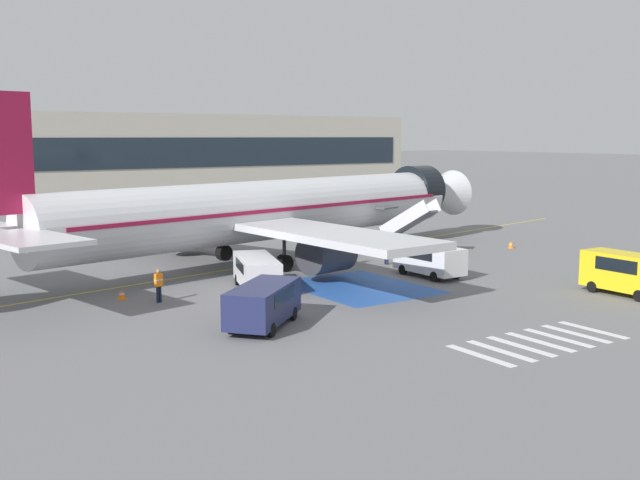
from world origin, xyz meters
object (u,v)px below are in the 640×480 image
Objects in this scene: service_van_3 at (257,270)px; traffic_cone_1 at (122,294)px; ground_crew_2 at (159,283)px; ground_crew_0 at (387,250)px; service_van_1 at (429,258)px; service_van_0 at (263,302)px; boarding_stairs_forward at (409,241)px; service_van_2 at (626,271)px; terminal_building at (130,157)px; traffic_cone_0 at (511,244)px; fuel_tanker at (46,218)px; airliner at (264,211)px; ground_crew_1 at (347,250)px.

service_van_3 reaches higher than traffic_cone_1.
ground_crew_0 is at bearing 174.78° from ground_crew_2.
service_van_1 is at bearing -172.67° from service_van_3.
service_van_0 is at bearing -79.30° from ground_crew_0.
ground_crew_2 is at bearing -178.75° from boarding_stairs_forward.
boarding_stairs_forward is 8.83m from service_van_1.
service_van_2 is at bearing 136.81° from ground_crew_2.
service_van_3 is 67.57m from terminal_building.
service_van_2 is 20.56m from service_van_3.
ground_crew_0 is 63.18m from terminal_building.
service_van_3 reaches higher than traffic_cone_0.
boarding_stairs_forward reaches higher than service_van_0.
terminal_building is (23.41, 63.55, 5.62)m from traffic_cone_1.
fuel_tanker is 47.05m from service_van_2.
ground_crew_2 is 30.54m from traffic_cone_0.
service_van_1 is at bearing 20.40° from airliner.
service_van_0 is 0.06× the size of terminal_building.
service_van_0 is 17.06m from ground_crew_1.
boarding_stairs_forward is at bearing 82.29° from service_van_0.
terminal_building is (19.93, 72.90, 4.70)m from service_van_0.
traffic_cone_1 is (-3.47, 9.35, -0.91)m from service_van_0.
airliner is 6.25m from ground_crew_1.
terminal_building is at bearing 153.37° from ground_crew_0.
service_van_1 is at bearing -29.35° from ground_crew_0.
service_van_0 is 30.20m from traffic_cone_0.
boarding_stairs_forward is 16.51m from service_van_3.
service_van_0 is (-19.50, -12.55, 0.17)m from boarding_stairs_forward.
terminal_building is at bearing 39.48° from ground_crew_1.
airliner is 13.24m from ground_crew_2.
ground_crew_0 reaches higher than traffic_cone_1.
service_van_3 is 7.57m from traffic_cone_1.
service_van_0 is at bearing 82.55° from service_van_3.
fuel_tanker reaches higher than service_van_3.
airliner is 9.53× the size of service_van_1.
traffic_cone_0 is 63.20m from terminal_building.
service_van_3 reaches higher than ground_crew_2.
traffic_cone_1 is at bearing -177.92° from traffic_cone_0.
ground_crew_2 is at bearing 171.45° from service_van_1.
fuel_tanker is at bearing 117.08° from boarding_stairs_forward.
terminal_building is at bearing 124.23° from service_van_0.
terminal_building is (7.08, 61.69, 4.81)m from ground_crew_1.
ground_crew_2 is (-14.94, -3.69, -0.04)m from ground_crew_1.
traffic_cone_1 is 67.96m from terminal_building.
service_van_0 is 2.90× the size of ground_crew_2.
service_van_1 reaches higher than traffic_cone_1.
traffic_cone_0 is at bearing 65.46° from airliner.
service_van_3 is 10.15× the size of traffic_cone_0.
traffic_cone_1 is at bearing 176.05° from boarding_stairs_forward.
ground_crew_2 is 69.16m from terminal_building.
service_van_0 reaches higher than traffic_cone_0.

